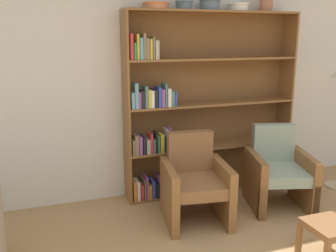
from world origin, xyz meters
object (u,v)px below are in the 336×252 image
object	(u,v)px
bowl_olive	(156,5)
footstool	(330,230)
bowl_copper	(210,4)
armchair_cushioned	(278,172)
bookshelf	(196,108)
bowl_stoneware	(238,7)
armchair_leather	(195,183)
vase_tall	(266,4)
bowl_cream	(184,5)

from	to	relation	value
bowl_olive	footstool	bearing A→B (deg)	-61.18
bowl_olive	bowl_copper	bearing A→B (deg)	0.00
armchair_cushioned	bookshelf	bearing A→B (deg)	-27.96
bowl_stoneware	bookshelf	bearing A→B (deg)	177.25
armchair_leather	armchair_cushioned	size ratio (longest dim) A/B	1.00
bowl_stoneware	armchair_leather	distance (m)	2.10
bowl_olive	footstool	xyz separation A→B (m)	(0.97, -1.76, -1.91)
bowl_olive	vase_tall	size ratio (longest dim) A/B	1.45
armchair_leather	footstool	size ratio (longest dim) A/B	2.40
vase_tall	footstool	bearing A→B (deg)	-103.05
vase_tall	armchair_leather	bearing A→B (deg)	-150.32
bowl_olive	armchair_leather	size ratio (longest dim) A/B	0.33
bowl_olive	bowl_stoneware	distance (m)	1.00
bowl_stoneware	footstool	world-z (taller)	bowl_stoneware
bookshelf	bowl_copper	size ratio (longest dim) A/B	8.81
bookshelf	armchair_leather	bearing A→B (deg)	-113.59
bowl_cream	armchair_cushioned	size ratio (longest dim) A/B	0.22
bookshelf	bowl_stoneware	xyz separation A→B (m)	(0.50, -0.02, 1.17)
bowl_copper	footstool	bearing A→B (deg)	-79.42
vase_tall	footstool	size ratio (longest dim) A/B	0.55
armchair_cushioned	footstool	xyz separation A→B (m)	(-0.25, -1.08, -0.11)
bowl_copper	vase_tall	xyz separation A→B (m)	(0.73, -0.00, 0.02)
bookshelf	footstool	xyz separation A→B (m)	(0.46, -1.78, -0.75)
bowl_copper	bowl_cream	bearing A→B (deg)	180.00
bowl_copper	bookshelf	bearing A→B (deg)	169.95
vase_tall	bowl_olive	bearing A→B (deg)	180.00
bookshelf	bowl_stoneware	bearing A→B (deg)	-2.75
bookshelf	armchair_cushioned	world-z (taller)	bookshelf
bowl_cream	armchair_cushioned	distance (m)	2.13
armchair_cushioned	footstool	distance (m)	1.12
armchair_cushioned	footstool	size ratio (longest dim) A/B	2.40
bookshelf	armchair_leather	xyz separation A→B (m)	(-0.30, -0.69, -0.64)
bowl_cream	footstool	size ratio (longest dim) A/B	0.53
bowl_stoneware	armchair_cushioned	size ratio (longest dim) A/B	0.28
bowl_cream	armchair_leather	bearing A→B (deg)	-100.99
bookshelf	bowl_copper	xyz separation A→B (m)	(0.14, -0.02, 1.19)
vase_tall	bowl_cream	bearing A→B (deg)	180.00
bowl_stoneware	bowl_cream	bearing A→B (deg)	180.00
bowl_copper	armchair_cushioned	distance (m)	2.03
bowl_stoneware	vase_tall	distance (m)	0.37
bowl_stoneware	armchair_leather	bearing A→B (deg)	-140.30
bowl_olive	bowl_cream	world-z (taller)	bowl_cream
bowl_stoneware	vase_tall	bearing A→B (deg)	-0.00
bowl_olive	bowl_stoneware	xyz separation A→B (m)	(1.00, 0.00, 0.01)
bowl_olive	vase_tall	world-z (taller)	vase_tall
bowl_cream	armchair_leather	distance (m)	1.94
bowl_olive	bowl_cream	bearing A→B (deg)	0.00
bowl_stoneware	armchair_cushioned	distance (m)	1.95
bookshelf	vase_tall	xyz separation A→B (m)	(0.87, -0.02, 1.21)
bookshelf	bowl_cream	xyz separation A→B (m)	(-0.17, -0.02, 1.18)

